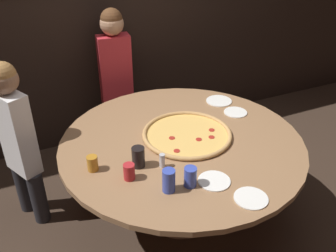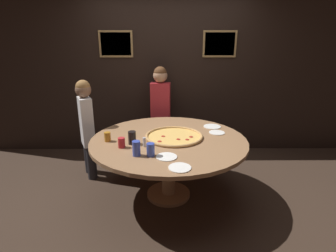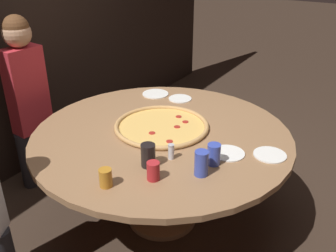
# 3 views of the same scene
# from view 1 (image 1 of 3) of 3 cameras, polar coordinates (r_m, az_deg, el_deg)

# --- Properties ---
(ground_plane) EXTENTS (24.00, 24.00, 0.00)m
(ground_plane) POSITION_cam_1_polar(r_m,az_deg,el_deg) (3.18, 1.85, -13.42)
(ground_plane) COLOR #38281E
(back_wall) EXTENTS (6.40, 0.08, 2.60)m
(back_wall) POSITION_cam_1_polar(r_m,az_deg,el_deg) (3.77, -8.17, 16.57)
(back_wall) COLOR black
(back_wall) RESTS_ON ground_plane
(dining_table) EXTENTS (1.76, 1.76, 0.74)m
(dining_table) POSITION_cam_1_polar(r_m,az_deg,el_deg) (2.78, 2.06, -4.13)
(dining_table) COLOR #936B47
(dining_table) RESTS_ON ground_plane
(giant_pizza) EXTENTS (0.66, 0.66, 0.03)m
(giant_pizza) POSITION_cam_1_polar(r_m,az_deg,el_deg) (2.76, 2.93, -1.24)
(giant_pizza) COLOR #EAB75B
(giant_pizza) RESTS_ON dining_table
(drink_cup_far_right) EXTENTS (0.07, 0.07, 0.10)m
(drink_cup_far_right) POSITION_cam_1_polar(r_m,az_deg,el_deg) (2.45, -11.43, -5.60)
(drink_cup_far_right) COLOR #BC7A23
(drink_cup_far_right) RESTS_ON dining_table
(drink_cup_centre_back) EXTENTS (0.08, 0.08, 0.13)m
(drink_cup_centre_back) POSITION_cam_1_polar(r_m,az_deg,el_deg) (2.27, 3.42, -7.75)
(drink_cup_centre_back) COLOR #384CB7
(drink_cup_centre_back) RESTS_ON dining_table
(drink_cup_beside_pizza) EXTENTS (0.07, 0.07, 0.11)m
(drink_cup_beside_pizza) POSITION_cam_1_polar(r_m,az_deg,el_deg) (2.34, -5.94, -6.94)
(drink_cup_beside_pizza) COLOR #B22328
(drink_cup_beside_pizza) RESTS_ON dining_table
(drink_cup_far_left) EXTENTS (0.08, 0.08, 0.14)m
(drink_cup_far_left) POSITION_cam_1_polar(r_m,az_deg,el_deg) (2.43, -4.55, -4.74)
(drink_cup_far_left) COLOR black
(drink_cup_far_left) RESTS_ON dining_table
(drink_cup_near_left) EXTENTS (0.08, 0.08, 0.15)m
(drink_cup_near_left) POSITION_cam_1_polar(r_m,az_deg,el_deg) (2.23, 0.11, -8.32)
(drink_cup_near_left) COLOR #384CB7
(drink_cup_near_left) RESTS_ON dining_table
(white_plate_right_side) EXTENTS (0.22, 0.22, 0.01)m
(white_plate_right_side) POSITION_cam_1_polar(r_m,az_deg,el_deg) (3.27, 7.77, 3.81)
(white_plate_right_side) COLOR white
(white_plate_right_side) RESTS_ON dining_table
(white_plate_beside_cup) EXTENTS (0.19, 0.19, 0.01)m
(white_plate_beside_cup) POSITION_cam_1_polar(r_m,az_deg,el_deg) (3.11, 10.24, 2.07)
(white_plate_beside_cup) COLOR white
(white_plate_beside_cup) RESTS_ON dining_table
(white_plate_left_side) EXTENTS (0.20, 0.20, 0.01)m
(white_plate_left_side) POSITION_cam_1_polar(r_m,az_deg,el_deg) (2.35, 7.05, -8.31)
(white_plate_left_side) COLOR white
(white_plate_left_side) RESTS_ON dining_table
(white_plate_far_back) EXTENTS (0.20, 0.20, 0.01)m
(white_plate_far_back) POSITION_cam_1_polar(r_m,az_deg,el_deg) (2.27, 12.53, -10.69)
(white_plate_far_back) COLOR white
(white_plate_far_back) RESTS_ON dining_table
(condiment_shaker) EXTENTS (0.04, 0.04, 0.10)m
(condiment_shaker) POSITION_cam_1_polar(r_m,az_deg,el_deg) (2.43, -0.90, -5.29)
(condiment_shaker) COLOR silver
(condiment_shaker) RESTS_ON dining_table
(diner_centre_back) EXTENTS (0.37, 0.21, 1.43)m
(diner_centre_back) POSITION_cam_1_polar(r_m,az_deg,el_deg) (3.63, -7.98, 7.83)
(diner_centre_back) COLOR #232328
(diner_centre_back) RESTS_ON ground_plane
(diner_far_left) EXTENTS (0.25, 0.35, 1.33)m
(diner_far_left) POSITION_cam_1_polar(r_m,az_deg,el_deg) (2.94, -21.97, -1.49)
(diner_far_left) COLOR #232328
(diner_far_left) RESTS_ON ground_plane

